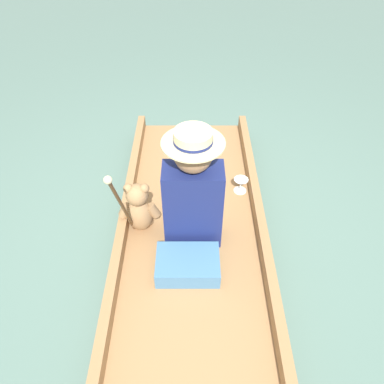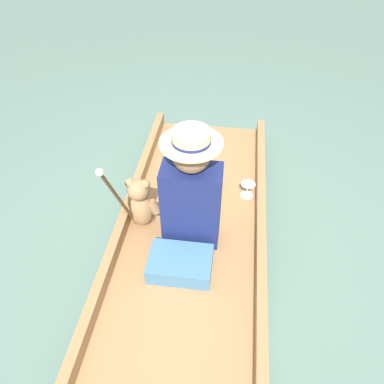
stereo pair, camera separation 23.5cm
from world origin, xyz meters
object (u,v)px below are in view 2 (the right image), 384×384
wine_glass (248,187)px  walking_cane (118,197)px  teddy_bear (140,203)px  seated_person (193,192)px

wine_glass → walking_cane: 1.08m
wine_glass → walking_cane: size_ratio=0.14×
teddy_bear → walking_cane: bearing=-101.4°
seated_person → walking_cane: (-0.41, -0.26, 0.15)m
teddy_bear → wine_glass: bearing=27.6°
seated_person → wine_glass: 0.58m
seated_person → walking_cane: seated_person is taller
teddy_bear → walking_cane: walking_cane is taller
wine_glass → walking_cane: walking_cane is taller
teddy_bear → wine_glass: teddy_bear is taller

